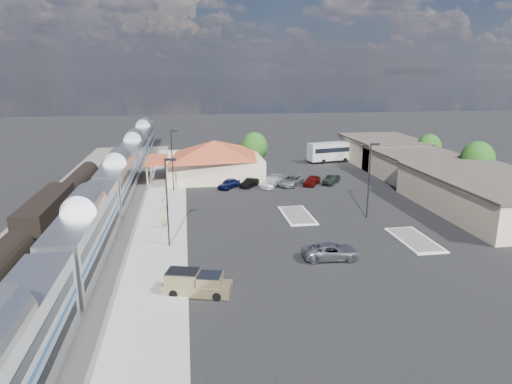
{
  "coord_description": "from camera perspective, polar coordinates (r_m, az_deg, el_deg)",
  "views": [
    {
      "loc": [
        -8.98,
        -49.2,
        16.89
      ],
      "look_at": [
        -0.81,
        3.5,
        2.8
      ],
      "focal_mm": 32.0,
      "sensor_mm": 36.0,
      "label": 1
    }
  ],
  "objects": [
    {
      "name": "station_depot",
      "position": [
        74.61,
        -5.28,
        4.11
      ],
      "size": [
        18.35,
        12.24,
        6.2
      ],
      "color": "#C0AD8C",
      "rests_on": "ground"
    },
    {
      "name": "railbed",
      "position": [
        60.82,
        -19.85,
        -2.17
      ],
      "size": [
        16.0,
        100.0,
        0.12
      ],
      "primitive_type": "cube",
      "color": "#4C4944",
      "rests_on": "ground"
    },
    {
      "name": "person_a",
      "position": [
        51.25,
        -11.55,
        -3.44
      ],
      "size": [
        0.52,
        0.73,
        1.87
      ],
      "primitive_type": "imported",
      "rotation": [
        0.0,
        0.0,
        1.68
      ],
      "color": "gold",
      "rests_on": "platform"
    },
    {
      "name": "person_b",
      "position": [
        57.31,
        -11.55,
        -1.55
      ],
      "size": [
        0.74,
        0.91,
        1.75
      ],
      "primitive_type": "imported",
      "rotation": [
        0.0,
        0.0,
        -1.48
      ],
      "color": "silver",
      "rests_on": "platform"
    },
    {
      "name": "tree_depot",
      "position": [
        81.13,
        -0.2,
        5.67
      ],
      "size": [
        4.71,
        4.71,
        6.63
      ],
      "color": "#382314",
      "rests_on": "ground"
    },
    {
      "name": "parked_car_a",
      "position": [
        68.22,
        -3.41,
        1.07
      ],
      "size": [
        4.03,
        4.38,
        1.45
      ],
      "primitive_type": "imported",
      "rotation": [
        0.0,
        0.0,
        -0.69
      ],
      "color": "#0E1646",
      "rests_on": "ground"
    },
    {
      "name": "parked_car_c",
      "position": [
        69.08,
        1.89,
        1.29
      ],
      "size": [
        4.59,
        5.56,
        1.52
      ],
      "primitive_type": "imported",
      "rotation": [
        0.0,
        0.0,
        -0.56
      ],
      "color": "white",
      "rests_on": "ground"
    },
    {
      "name": "buildings_east",
      "position": [
        74.9,
        21.01,
        2.55
      ],
      "size": [
        14.4,
        51.4,
        4.8
      ],
      "color": "#C6B28C",
      "rests_on": "ground"
    },
    {
      "name": "lamp_plat_s",
      "position": [
        44.76,
        -10.97,
        -0.43
      ],
      "size": [
        1.08,
        0.25,
        9.0
      ],
      "color": "black",
      "rests_on": "ground"
    },
    {
      "name": "traffic_island_north",
      "position": [
        50.07,
        19.22,
        -5.65
      ],
      "size": [
        3.3,
        7.5,
        0.21
      ],
      "color": "silver",
      "rests_on": "ground"
    },
    {
      "name": "parked_car_b",
      "position": [
        68.88,
        -0.78,
        1.17
      ],
      "size": [
        3.59,
        3.96,
        1.31
      ],
      "primitive_type": "imported",
      "rotation": [
        0.0,
        0.0,
        -0.68
      ],
      "color": "black",
      "rests_on": "ground"
    },
    {
      "name": "lamp_lot",
      "position": [
        54.75,
        14.06,
        2.17
      ],
      "size": [
        1.08,
        0.25,
        9.0
      ],
      "color": "black",
      "rests_on": "ground"
    },
    {
      "name": "parked_car_f",
      "position": [
        71.74,
        9.4,
        1.55
      ],
      "size": [
        3.75,
        4.23,
        1.39
      ],
      "primitive_type": "imported",
      "rotation": [
        0.0,
        0.0,
        -0.66
      ],
      "color": "black",
      "rests_on": "ground"
    },
    {
      "name": "ground",
      "position": [
        52.79,
        1.46,
        -3.87
      ],
      "size": [
        280.0,
        280.0,
        0.0
      ],
      "primitive_type": "plane",
      "color": "black",
      "rests_on": "ground"
    },
    {
      "name": "parked_car_e",
      "position": [
        70.53,
        7.0,
        1.45
      ],
      "size": [
        3.86,
        4.55,
        1.47
      ],
      "primitive_type": "imported",
      "rotation": [
        0.0,
        0.0,
        -0.6
      ],
      "color": "#690E0B",
      "rests_on": "ground"
    },
    {
      "name": "traffic_island_south",
      "position": [
        55.42,
        5.17,
        -2.89
      ],
      "size": [
        3.3,
        7.5,
        0.21
      ],
      "color": "silver",
      "rests_on": "ground"
    },
    {
      "name": "lamp_plat_n",
      "position": [
        66.24,
        -10.37,
        4.51
      ],
      "size": [
        1.08,
        0.25,
        9.0
      ],
      "color": "black",
      "rests_on": "ground"
    },
    {
      "name": "suv",
      "position": [
        43.23,
        9.43,
        -7.33
      ],
      "size": [
        5.52,
        2.81,
        1.49
      ],
      "primitive_type": "imported",
      "rotation": [
        0.0,
        0.0,
        1.51
      ],
      "color": "gray",
      "rests_on": "ground"
    },
    {
      "name": "freight_cars",
      "position": [
        53.82,
        -24.65,
        -2.73
      ],
      "size": [
        2.8,
        46.0,
        4.0
      ],
      "color": "black",
      "rests_on": "ground"
    },
    {
      "name": "passenger_train",
      "position": [
        63.48,
        -16.75,
        1.4
      ],
      "size": [
        3.0,
        104.0,
        5.55
      ],
      "color": "silver",
      "rests_on": "ground"
    },
    {
      "name": "parked_car_d",
      "position": [
        70.02,
        4.42,
        1.43
      ],
      "size": [
        5.21,
        5.84,
        1.5
      ],
      "primitive_type": "imported",
      "rotation": [
        0.0,
        0.0,
        -0.63
      ],
      "color": "#93979C",
      "rests_on": "ground"
    },
    {
      "name": "tree_east_c",
      "position": [
        87.6,
        20.79,
        5.22
      ],
      "size": [
        4.41,
        4.41,
        6.21
      ],
      "color": "#382314",
      "rests_on": "ground"
    },
    {
      "name": "coach_bus",
      "position": [
        89.81,
        10.08,
        5.13
      ],
      "size": [
        11.99,
        4.91,
        3.76
      ],
      "rotation": [
        0.0,
        0.0,
        1.78
      ],
      "color": "silver",
      "rests_on": "ground"
    },
    {
      "name": "platform",
      "position": [
        57.78,
        -11.43,
        -2.41
      ],
      "size": [
        5.5,
        92.0,
        0.18
      ],
      "primitive_type": "cube",
      "color": "gray",
      "rests_on": "ground"
    },
    {
      "name": "pickup_truck",
      "position": [
        36.55,
        -7.31,
        -11.32
      ],
      "size": [
        5.64,
        3.31,
        1.84
      ],
      "rotation": [
        0.0,
        0.0,
        1.29
      ],
      "color": "#92825A",
      "rests_on": "ground"
    },
    {
      "name": "tree_east_b",
      "position": [
        75.85,
        25.93,
        3.69
      ],
      "size": [
        4.94,
        4.94,
        6.96
      ],
      "color": "#382314",
      "rests_on": "ground"
    }
  ]
}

